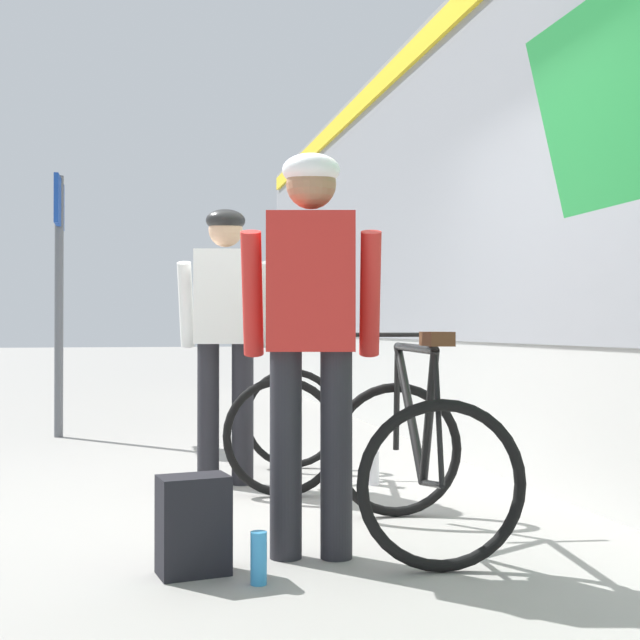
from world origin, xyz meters
The scene contains 9 objects.
ground_plane centered at (0.00, 0.00, 0.00)m, with size 80.00×80.00×0.00m, color gray.
cyclist_near_in_white centered at (-0.15, 0.77, 1.05)m, with size 0.65×0.39×1.76m.
cyclist_far_in_red centered at (0.03, -1.04, 1.05)m, with size 0.65×0.40×1.76m.
bicycle_near_white centered at (0.26, 0.78, 0.40)m, with size 0.95×1.21×0.99m.
bicycle_far_black centered at (0.57, -0.87, 0.40)m, with size 0.84×1.15×0.99m.
backpack_on_platform centered at (-0.49, -1.17, 0.20)m, with size 0.28×0.18×0.40m, color black.
water_bottle_near_the_bikes centered at (0.77, 0.54, 0.11)m, with size 0.08×0.08×0.22m, color silver.
water_bottle_by_the_backpack centered at (-0.25, -1.36, 0.10)m, with size 0.06×0.06×0.21m, color #338CCC.
platform_sign_post centered at (-1.38, 3.44, 1.62)m, with size 0.08×0.70×2.40m.
Camera 1 is at (-0.74, -4.63, 1.00)m, focal length 47.30 mm.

